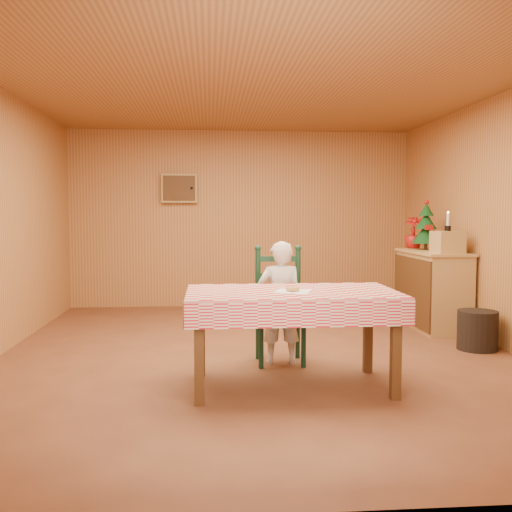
% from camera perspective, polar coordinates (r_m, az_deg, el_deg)
% --- Properties ---
extents(ground, '(6.00, 6.00, 0.00)m').
position_cam_1_polar(ground, '(5.67, 0.17, -9.76)').
color(ground, brown).
rests_on(ground, ground).
extents(cabin_walls, '(5.10, 6.05, 2.65)m').
position_cam_1_polar(cabin_walls, '(6.05, -0.28, 8.52)').
color(cabin_walls, '#B77A42').
rests_on(cabin_walls, ground).
extents(dining_table, '(1.66, 0.96, 0.77)m').
position_cam_1_polar(dining_table, '(4.49, 3.59, -4.51)').
color(dining_table, '#503015').
rests_on(dining_table, ground).
extents(ladder_chair, '(0.44, 0.40, 1.08)m').
position_cam_1_polar(ladder_chair, '(5.29, 2.36, -5.21)').
color(ladder_chair, black).
rests_on(ladder_chair, ground).
extents(seated_child, '(0.41, 0.27, 1.12)m').
position_cam_1_polar(seated_child, '(5.23, 2.43, -4.67)').
color(seated_child, silver).
rests_on(seated_child, ground).
extents(napkin, '(0.33, 0.33, 0.00)m').
position_cam_1_polar(napkin, '(4.43, 3.69, -3.54)').
color(napkin, white).
rests_on(napkin, dining_table).
extents(donut, '(0.13, 0.13, 0.04)m').
position_cam_1_polar(donut, '(4.43, 3.69, -3.28)').
color(donut, '#BC8D43').
rests_on(donut, napkin).
extents(shelf_unit, '(0.54, 1.24, 0.93)m').
position_cam_1_polar(shelf_unit, '(7.20, 17.17, -3.20)').
color(shelf_unit, tan).
rests_on(shelf_unit, ground).
extents(crate, '(0.32, 0.32, 0.25)m').
position_cam_1_polar(crate, '(6.79, 18.60, 1.32)').
color(crate, tan).
rests_on(crate, shelf_unit).
extents(christmas_tree, '(0.34, 0.34, 0.62)m').
position_cam_1_polar(christmas_tree, '(7.38, 16.64, 2.79)').
color(christmas_tree, '#503015').
rests_on(christmas_tree, shelf_unit).
extents(flower_arrangement, '(0.28, 0.28, 0.41)m').
position_cam_1_polar(flower_arrangement, '(7.65, 15.46, 2.27)').
color(flower_arrangement, '#A8130F').
rests_on(flower_arrangement, shelf_unit).
extents(candle_set, '(0.07, 0.07, 0.22)m').
position_cam_1_polar(candle_set, '(6.78, 18.63, 2.93)').
color(candle_set, black).
rests_on(candle_set, crate).
extents(storage_bin, '(0.49, 0.49, 0.40)m').
position_cam_1_polar(storage_bin, '(6.22, 21.26, -6.93)').
color(storage_bin, black).
rests_on(storage_bin, ground).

